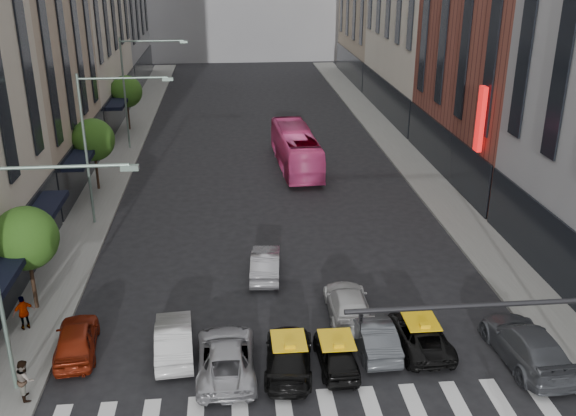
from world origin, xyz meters
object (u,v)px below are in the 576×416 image
object	(u,v)px
taxi_left	(289,355)
pedestrian_near	(25,379)
car_white_front	(174,339)
car_red	(76,339)
streetlamp_near	(19,249)
streetlamp_far	(135,79)
taxi_center	(336,353)
bus	(296,149)
streetlamp_mid	(100,130)
pedestrian_far	(24,313)

from	to	relation	value
taxi_left	pedestrian_near	xyz separation A→B (m)	(-9.80, -1.01, 0.29)
pedestrian_near	car_white_front	bearing A→B (deg)	-85.31
car_red	taxi_left	distance (m)	8.81
streetlamp_near	streetlamp_far	distance (m)	32.00
streetlamp_near	taxi_center	xyz separation A→B (m)	(11.34, 0.37, -5.29)
streetlamp_near	taxi_left	distance (m)	10.81
streetlamp_far	bus	distance (m)	14.56
car_red	bus	distance (m)	26.20
taxi_left	bus	xyz separation A→B (m)	(2.97, 25.39, 0.85)
streetlamp_mid	car_red	xyz separation A→B (m)	(0.84, -13.71, -5.21)
taxi_center	pedestrian_far	bearing A→B (deg)	-17.93
streetlamp_mid	car_red	size ratio (longest dim) A/B	2.22
pedestrian_near	pedestrian_far	size ratio (longest dim) A/B	1.00
streetlamp_mid	pedestrian_near	xyz separation A→B (m)	(-0.36, -16.62, -4.95)
pedestrian_far	taxi_center	bearing A→B (deg)	131.08
streetlamp_far	car_white_front	size ratio (longest dim) A/B	2.11
car_white_front	taxi_center	xyz separation A→B (m)	(6.50, -1.53, -0.09)
streetlamp_mid	bus	bearing A→B (deg)	38.25
car_white_front	pedestrian_near	world-z (taller)	pedestrian_near
streetlamp_near	streetlamp_mid	xyz separation A→B (m)	(0.00, 16.00, 0.00)
car_white_front	taxi_center	size ratio (longest dim) A/B	1.18
streetlamp_far	car_red	size ratio (longest dim) A/B	2.22
car_white_front	pedestrian_far	xyz separation A→B (m)	(-6.57, 2.27, 0.24)
pedestrian_near	pedestrian_far	world-z (taller)	pedestrian_near
streetlamp_far	taxi_left	world-z (taller)	streetlamp_far
streetlamp_near	car_white_front	size ratio (longest dim) A/B	2.11
bus	streetlamp_near	bearing A→B (deg)	61.57
car_red	taxi_center	xyz separation A→B (m)	(10.50, -1.91, -0.07)
pedestrian_far	streetlamp_mid	bearing A→B (deg)	-131.01
streetlamp_far	taxi_center	distance (m)	34.01
taxi_center	pedestrian_far	xyz separation A→B (m)	(-13.07, 3.81, 0.33)
streetlamp_mid	car_red	world-z (taller)	streetlamp_mid
streetlamp_mid	streetlamp_far	xyz separation A→B (m)	(0.00, 16.00, 0.00)
streetlamp_near	pedestrian_near	world-z (taller)	streetlamp_near
bus	pedestrian_near	distance (m)	29.33
car_white_front	pedestrian_near	xyz separation A→B (m)	(-5.20, -2.53, 0.25)
taxi_left	taxi_center	distance (m)	1.90
car_white_front	bus	xyz separation A→B (m)	(7.57, 23.88, 0.80)
car_red	taxi_left	bearing A→B (deg)	161.26
streetlamp_mid	car_white_front	xyz separation A→B (m)	(4.84, -14.09, -5.20)
streetlamp_near	pedestrian_far	xyz separation A→B (m)	(-1.73, 4.18, -4.96)
taxi_center	pedestrian_far	world-z (taller)	pedestrian_far
pedestrian_far	taxi_left	bearing A→B (deg)	128.59
pedestrian_near	streetlamp_far	bearing A→B (deg)	-21.83
streetlamp_near	bus	xyz separation A→B (m)	(12.41, 25.79, -4.40)
streetlamp_near	taxi_left	size ratio (longest dim) A/B	1.99
streetlamp_far	taxi_left	xyz separation A→B (m)	(9.44, -31.61, -5.25)
streetlamp_mid	taxi_left	xyz separation A→B (m)	(9.44, -15.61, -5.25)
car_red	pedestrian_near	xyz separation A→B (m)	(-1.20, -2.90, 0.26)
taxi_left	bus	distance (m)	25.58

